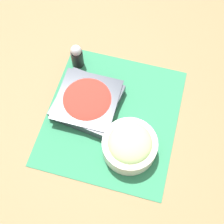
# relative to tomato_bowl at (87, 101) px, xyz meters

# --- Properties ---
(ground_plane) EXTENTS (3.00, 3.00, 0.00)m
(ground_plane) POSITION_rel_tomato_bowl_xyz_m (0.02, 0.09, -0.03)
(ground_plane) COLOR olive
(placemat) EXTENTS (0.47, 0.42, 0.00)m
(placemat) POSITION_rel_tomato_bowl_xyz_m (0.02, 0.09, -0.03)
(placemat) COLOR #2D7A51
(placemat) RESTS_ON ground_plane
(tomato_bowl) EXTENTS (0.22, 0.22, 0.05)m
(tomato_bowl) POSITION_rel_tomato_bowl_xyz_m (0.00, 0.00, 0.00)
(tomato_bowl) COLOR #333842
(tomato_bowl) RESTS_ON placemat
(cucumber_bowl) EXTENTS (0.17, 0.17, 0.09)m
(cucumber_bowl) POSITION_rel_tomato_bowl_xyz_m (0.12, 0.17, 0.02)
(cucumber_bowl) COLOR silver
(cucumber_bowl) RESTS_ON placemat
(pepper_shaker) EXTENTS (0.04, 0.04, 0.10)m
(pepper_shaker) POSITION_rel_tomato_bowl_xyz_m (-0.15, -0.08, 0.02)
(pepper_shaker) COLOR black
(pepper_shaker) RESTS_ON placemat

